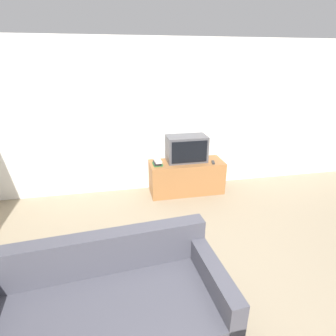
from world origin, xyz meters
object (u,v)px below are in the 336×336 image
tv_stand (186,177)px  couch (108,314)px  book_stack (157,163)px  television (187,149)px  remote_on_stand (213,162)px

tv_stand → couch: 2.90m
couch → book_stack: size_ratio=9.07×
couch → book_stack: couch is taller
couch → television: bearing=57.8°
book_stack → remote_on_stand: book_stack is taller
tv_stand → television: 0.52m
couch → remote_on_stand: 3.03m
book_stack → remote_on_stand: (0.97, -0.09, -0.03)m
tv_stand → remote_on_stand: 0.55m
couch → tv_stand: bearing=57.3°
tv_stand → book_stack: 0.63m
television → book_stack: television is taller
book_stack → remote_on_stand: 0.98m
television → tv_stand: bearing=-96.7°
television → remote_on_stand: 0.52m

